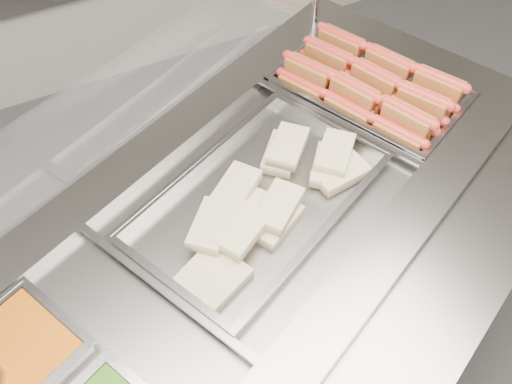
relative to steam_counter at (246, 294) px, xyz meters
name	(u,v)px	position (x,y,z in m)	size (l,w,h in m)	color
steam_counter	(246,294)	(0.00, 0.00, 0.00)	(2.30, 1.72, 1.01)	slate
tray_rail	(415,331)	(0.24, -0.52, 0.45)	(1.95, 1.17, 0.06)	gray
sneeze_guard	(167,63)	(-0.10, 0.22, 0.91)	(1.82, 1.06, 0.49)	silver
pan_hotdogs	(368,96)	(0.64, 0.29, 0.46)	(0.60, 0.72, 0.11)	gray
pan_wraps	(258,201)	(0.06, 0.03, 0.47)	(0.88, 0.72, 0.08)	gray
pan_beans	(7,369)	(-0.72, -0.15, 0.46)	(0.42, 0.38, 0.11)	gray
hotdogs_in_buns	(368,86)	(0.62, 0.28, 0.52)	(0.52, 0.64, 0.13)	#A05621
tortilla_wraps	(269,202)	(0.07, -0.01, 0.51)	(0.72, 0.51, 0.08)	beige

